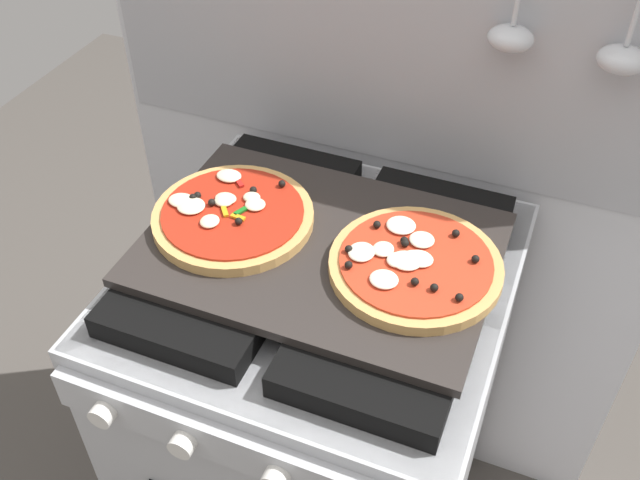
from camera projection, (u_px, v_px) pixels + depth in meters
name	position (u px, v px, depth m)	size (l,w,h in m)	color
kitchen_backsplash	(384.00, 188.00, 1.43)	(1.10, 0.09, 1.55)	silver
stove	(320.00, 419.00, 1.43)	(0.60, 0.64, 0.90)	#B7BABF
baking_tray	(320.00, 249.00, 1.12)	(0.54, 0.38, 0.02)	#2D2826
pizza_left	(232.00, 215.00, 1.15)	(0.26, 0.26, 0.03)	tan
pizza_right	(414.00, 265.00, 1.07)	(0.26, 0.26, 0.03)	tan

